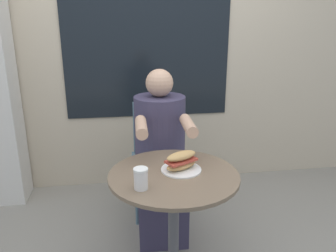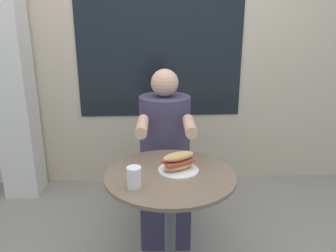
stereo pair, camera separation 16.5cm
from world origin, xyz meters
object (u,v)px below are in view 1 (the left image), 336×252
cafe_table (174,205)px  sandwich_on_plate (181,162)px  diner_chair (156,147)px  seated_diner (161,166)px  drink_cup (141,179)px

cafe_table → sandwich_on_plate: size_ratio=3.26×
cafe_table → sandwich_on_plate: (0.05, 0.03, 0.23)m
diner_chair → seated_diner: size_ratio=0.74×
cafe_table → diner_chair: bearing=89.5°
sandwich_on_plate → drink_cup: same height
cafe_table → drink_cup: bearing=-142.6°
sandwich_on_plate → drink_cup: bearing=-142.7°
drink_cup → seated_diner: bearing=74.6°
seated_diner → sandwich_on_plate: 0.55m
diner_chair → drink_cup: 1.06m
cafe_table → sandwich_on_plate: bearing=37.0°
cafe_table → seated_diner: size_ratio=0.60×
cafe_table → sandwich_on_plate: 0.24m
sandwich_on_plate → drink_cup: (-0.23, -0.17, 0.01)m
cafe_table → diner_chair: 0.88m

